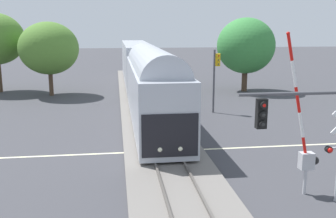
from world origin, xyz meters
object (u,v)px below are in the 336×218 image
at_px(commuter_train, 143,71).
at_px(crossing_gate_near, 305,146).
at_px(traffic_signal_far_side, 216,71).
at_px(oak_far_right, 246,46).
at_px(oak_behind_train, 49,48).

distance_m(commuter_train, crossing_gate_near, 22.63).
bearing_deg(traffic_signal_far_side, oak_far_right, 59.79).
bearing_deg(commuter_train, oak_behind_train, 157.38).
bearing_deg(commuter_train, crossing_gate_near, -77.16).
distance_m(traffic_signal_far_side, oak_behind_train, 17.64).
height_order(commuter_train, oak_far_right, oak_far_right).
bearing_deg(oak_far_right, crossing_gate_near, -103.53).
height_order(crossing_gate_near, oak_behind_train, oak_behind_train).
relative_size(commuter_train, oak_far_right, 5.10).
bearing_deg(commuter_train, oak_far_right, 18.44).
relative_size(oak_far_right, oak_behind_train, 1.06).
xyz_separation_m(commuter_train, oak_far_right, (11.23, 3.75, 2.07)).
bearing_deg(crossing_gate_near, oak_far_right, 76.47).
xyz_separation_m(traffic_signal_far_side, oak_far_right, (5.84, 10.03, 1.46)).
xyz_separation_m(commuter_train, oak_behind_train, (-9.04, 3.77, 1.95)).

